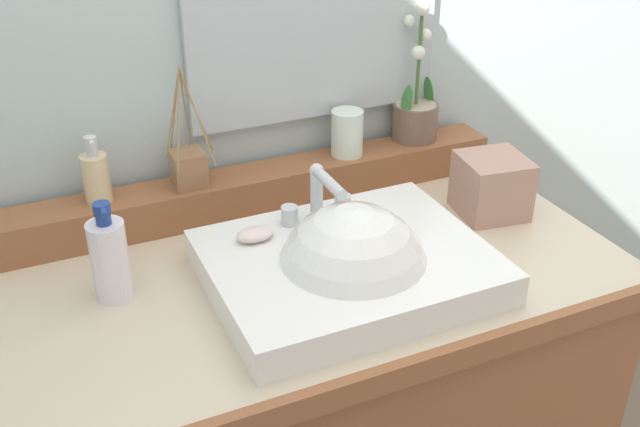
{
  "coord_description": "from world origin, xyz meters",
  "views": [
    {
      "loc": [
        -0.45,
        -1.06,
        1.61
      ],
      "look_at": [
        0.02,
        -0.02,
        0.97
      ],
      "focal_mm": 41.59,
      "sensor_mm": 36.0,
      "label": 1
    }
  ],
  "objects": [
    {
      "name": "wall_back",
      "position": [
        0.0,
        0.42,
        1.23
      ],
      "size": [
        2.73,
        0.2,
        2.46
      ],
      "primitive_type": "cube",
      "color": "silver",
      "rests_on": "ground"
    },
    {
      "name": "back_ledge",
      "position": [
        0.0,
        0.25,
        0.9
      ],
      "size": [
        1.09,
        0.1,
        0.08
      ],
      "primitive_type": "cube",
      "color": "brown",
      "rests_on": "vanity_cabinet"
    },
    {
      "name": "sink_basin",
      "position": [
        0.05,
        -0.09,
        0.88
      ],
      "size": [
        0.49,
        0.39,
        0.29
      ],
      "color": "white",
      "rests_on": "vanity_cabinet"
    },
    {
      "name": "soap_bar",
      "position": [
        -0.09,
        0.03,
        0.93
      ],
      "size": [
        0.07,
        0.04,
        0.02
      ],
      "primitive_type": "ellipsoid",
      "color": "silver",
      "rests_on": "sink_basin"
    },
    {
      "name": "potted_plant",
      "position": [
        0.39,
        0.27,
        1.0
      ],
      "size": [
        0.11,
        0.11,
        0.32
      ],
      "color": "brown",
      "rests_on": "back_ledge"
    },
    {
      "name": "soap_dispenser",
      "position": [
        -0.32,
        0.26,
        0.99
      ],
      "size": [
        0.05,
        0.05,
        0.13
      ],
      "color": "beige",
      "rests_on": "back_ledge"
    },
    {
      "name": "tumbler_cup",
      "position": [
        0.21,
        0.26,
        0.99
      ],
      "size": [
        0.07,
        0.07,
        0.1
      ],
      "primitive_type": "cylinder",
      "color": "white",
      "rests_on": "back_ledge"
    },
    {
      "name": "reed_diffuser",
      "position": [
        -0.14,
        0.25,
        0.98
      ],
      "size": [
        0.1,
        0.11,
        0.25
      ],
      "color": "#926643",
      "rests_on": "back_ledge"
    },
    {
      "name": "lotion_bottle",
      "position": [
        -0.34,
        0.05,
        0.93
      ],
      "size": [
        0.06,
        0.07,
        0.18
      ],
      "color": "white",
      "rests_on": "vanity_cabinet"
    },
    {
      "name": "tissue_box",
      "position": [
        0.43,
        0.03,
        0.92
      ],
      "size": [
        0.15,
        0.15,
        0.12
      ],
      "primitive_type": "cube",
      "rotation": [
        0.0,
        0.0,
        -0.14
      ],
      "color": "tan",
      "rests_on": "vanity_cabinet"
    }
  ]
}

